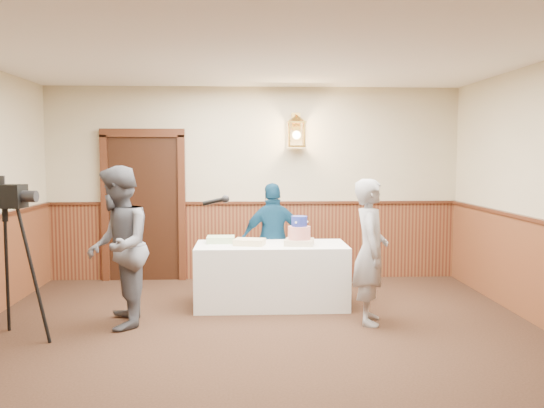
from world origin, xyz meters
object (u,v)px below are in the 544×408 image
Objects in this scene: baker at (370,251)px; assistant_p at (274,239)px; tv_camera_rig at (7,272)px; interviewer at (118,247)px; sheet_cake_yellow at (250,242)px; tiered_cake at (299,234)px; sheet_cake_green at (221,239)px; display_table at (271,275)px.

baker reaches higher than assistant_p.
assistant_p is at bearing 40.72° from tv_camera_rig.
interviewer is 1.17× the size of assistant_p.
sheet_cake_yellow is 1.48m from baker.
sheet_cake_green is at bearing 167.01° from tiered_cake.
tiered_cake is at bearing -10.92° from display_table.
display_table is 5.43× the size of sheet_cake_green.
sheet_cake_yellow is at bearing 33.95° from tv_camera_rig.
display_table is at bearing 169.08° from tiered_cake.
tiered_cake is at bearing -1.39° from sheet_cake_yellow.
assistant_p is (-0.98, 1.29, -0.05)m from baker.
baker reaches higher than sheet_cake_yellow.
baker is (1.64, -0.91, -0.01)m from sheet_cake_green.
interviewer reaches higher than sheet_cake_yellow.
interviewer reaches higher than tiered_cake.
sheet_cake_yellow reaches higher than display_table.
baker is at bearing 117.75° from assistant_p.
display_table is at bearing 105.84° from interviewer.
interviewer is at bearing -154.93° from display_table.
tv_camera_rig reaches higher than display_table.
baker is (1.29, -0.71, -0.00)m from sheet_cake_yellow.
sheet_cake_yellow is 0.66m from assistant_p.
sheet_cake_yellow is 0.22× the size of baker.
sheet_cake_green is 1.39m from interviewer.
assistant_p is at bearing 46.21° from baker.
tv_camera_rig is (-1.99, -1.39, -0.10)m from sheet_cake_green.
interviewer is at bearing -138.31° from sheet_cake_green.
sheet_cake_green is at bearing 149.94° from sheet_cake_yellow.
sheet_cake_green reaches higher than display_table.
sheet_cake_yellow is 0.23× the size of tv_camera_rig.
baker is at bearing 14.59° from tv_camera_rig.
sheet_cake_green is 0.77m from assistant_p.
tiered_cake reaches higher than sheet_cake_yellow.
baker reaches higher than tv_camera_rig.
baker reaches higher than tiered_cake.
tiered_cake is 3.16m from tv_camera_rig.
tiered_cake is at bearing 105.32° from assistant_p.
baker is at bearing -44.68° from tiered_cake.
assistant_p is (1.70, 1.30, -0.12)m from interviewer.
display_table is 1.15× the size of baker.
assistant_p reaches higher than sheet_cake_green.
interviewer is (-1.65, -0.77, 0.48)m from display_table.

